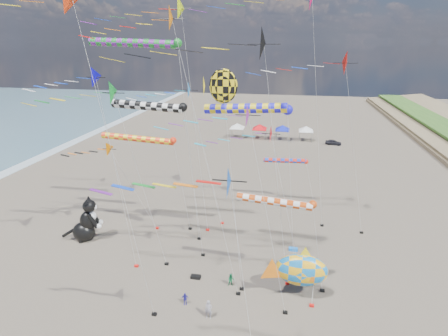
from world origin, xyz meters
TOP-DOWN VIEW (x-y plane):
  - delta_kite_0 at (-11.64, 10.74)m, footprint 8.73×1.81m
  - delta_kite_1 at (1.05, -1.01)m, footprint 9.41×1.86m
  - delta_kite_2 at (-2.97, 8.67)m, footprint 10.73×1.97m
  - delta_kite_3 at (-13.67, 17.98)m, footprint 9.57×1.74m
  - delta_kite_5 at (-5.69, 20.55)m, footprint 10.07×2.10m
  - delta_kite_6 at (-10.37, 11.60)m, footprint 11.92×2.21m
  - delta_kite_7 at (1.08, 7.18)m, footprint 10.41×1.96m
  - delta_kite_8 at (0.90, 10.84)m, footprint 15.89×2.66m
  - delta_kite_9 at (9.96, 21.28)m, footprint 12.61×2.62m
  - delta_kite_10 at (-7.20, 18.66)m, footprint 12.78×2.34m
  - delta_kite_12 at (3.20, 11.96)m, footprint 8.82×1.67m
  - windsock_0 at (-8.96, 16.68)m, footprint 10.18×0.80m
  - windsock_1 at (4.79, 10.40)m, footprint 7.76×0.68m
  - windsock_2 at (-6.85, 13.72)m, footprint 8.28×0.81m
  - windsock_3 at (1.90, 14.01)m, footprint 8.83×0.88m
  - windsock_4 at (5.34, 27.64)m, footprint 7.04×0.62m
  - windsock_5 at (-10.30, 18.56)m, footprint 9.70×0.72m
  - angelfish_kite at (-0.12, 11.32)m, footprint 3.74×3.02m
  - cat_inflatable at (-15.63, 14.38)m, footprint 4.08×2.90m
  - fish_inflatable at (6.91, 9.36)m, footprint 5.80×2.77m
  - person_adult at (-0.01, 5.59)m, footprint 0.61×0.42m
  - child_green at (1.07, 9.69)m, footprint 0.68×0.59m
  - child_blue at (-2.26, 6.71)m, footprint 0.70×0.45m
  - kite_bag_2 at (-2.27, 10.12)m, footprint 0.90×0.44m
  - kite_bag_3 at (6.47, 16.35)m, footprint 0.90×0.44m
  - tent_row at (1.50, 60.00)m, footprint 19.20×4.20m
  - parked_car at (14.69, 58.00)m, footprint 3.40×1.77m

SIDE VIEW (x-z plane):
  - kite_bag_2 at x=-2.27m, z-range 0.00..0.30m
  - kite_bag_3 at x=6.47m, z-range 0.00..0.30m
  - child_blue at x=-2.26m, z-range 0.00..1.10m
  - parked_car at x=14.69m, z-range 0.00..1.10m
  - child_green at x=1.07m, z-range 0.00..1.22m
  - person_adult at x=-0.01m, z-range 0.00..1.60m
  - cat_inflatable at x=-15.63m, z-range 0.00..4.98m
  - fish_inflatable at x=6.91m, z-range 0.25..5.12m
  - tent_row at x=1.50m, z-range 1.25..5.05m
  - windsock_4 at x=5.34m, z-range 2.79..9.10m
  - windsock_1 at x=4.79m, z-range 3.87..12.41m
  - delta_kite_3 at x=-13.67m, z-range 3.94..14.31m
  - windsock_5 at x=-10.30m, z-range 5.03..15.92m
  - delta_kite_12 at x=3.20m, z-range 5.88..20.14m
  - delta_kite_1 at x=1.05m, z-range 6.25..21.37m
  - windsock_2 at x=-6.85m, z-range 7.21..22.59m
  - windsock_3 at x=1.90m, z-range 7.22..22.65m
  - delta_kite_5 at x=-5.69m, z-range 6.90..23.45m
  - delta_kite_7 at x=1.08m, z-range 6.98..23.58m
  - delta_kite_6 at x=-10.37m, z-range 7.36..24.94m
  - angelfish_kite at x=-0.12m, z-range 7.76..26.20m
  - delta_kite_0 at x=-11.64m, z-range 8.04..26.72m
  - delta_kite_9 at x=9.96m, z-range 8.31..28.08m
  - delta_kite_8 at x=0.90m, z-range 9.17..30.77m
  - windsock_0 at x=-8.96m, z-range 9.83..30.46m
  - delta_kite_2 at x=-2.97m, z-range 10.10..33.01m
  - delta_kite_10 at x=-7.20m, z-range 10.76..35.30m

